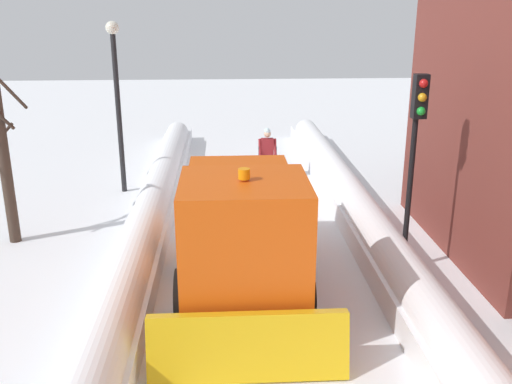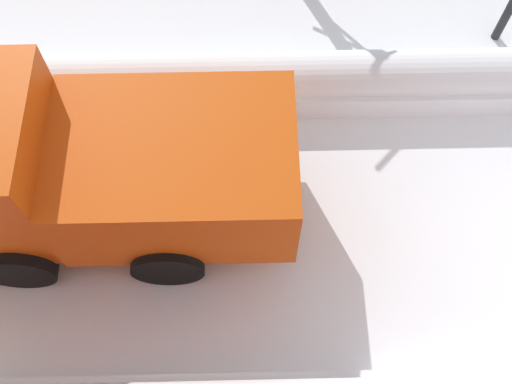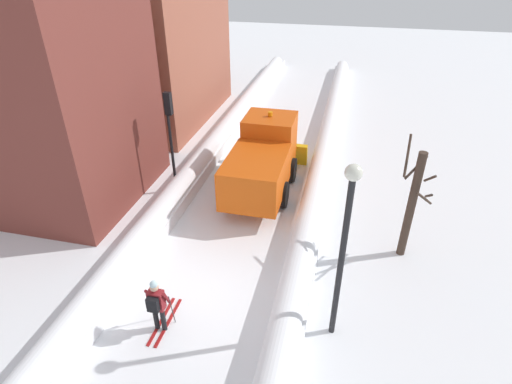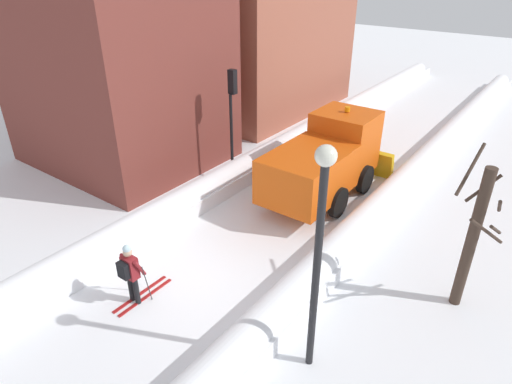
{
  "view_description": "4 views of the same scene",
  "coord_description": "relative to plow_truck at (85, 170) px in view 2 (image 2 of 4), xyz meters",
  "views": [
    {
      "loc": [
        0.8,
        17.14,
        5.69
      ],
      "look_at": [
        -0.04,
        2.71,
        0.94
      ],
      "focal_mm": 39.69,
      "sensor_mm": 36.0,
      "label": 1
    },
    {
      "loc": [
        -3.64,
        4.29,
        8.96
      ],
      "look_at": [
        0.3,
        4.2,
        1.01
      ],
      "focal_mm": 41.67,
      "sensor_mm": 36.0,
      "label": 2
    },
    {
      "loc": [
        3.79,
        -8.66,
        9.39
      ],
      "look_at": [
        0.82,
        3.89,
        1.54
      ],
      "focal_mm": 28.83,
      "sensor_mm": 36.0,
      "label": 3
    },
    {
      "loc": [
        7.22,
        -6.8,
        8.15
      ],
      "look_at": [
        0.06,
        2.85,
        1.63
      ],
      "focal_mm": 30.95,
      "sensor_mm": 36.0,
      "label": 4
    }
  ],
  "objects": [
    {
      "name": "plow_truck",
      "position": [
        0.0,
        0.0,
        0.0
      ],
      "size": [
        3.2,
        5.98,
        3.12
      ],
      "color": "#DB510F",
      "rests_on": "ground"
    }
  ]
}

